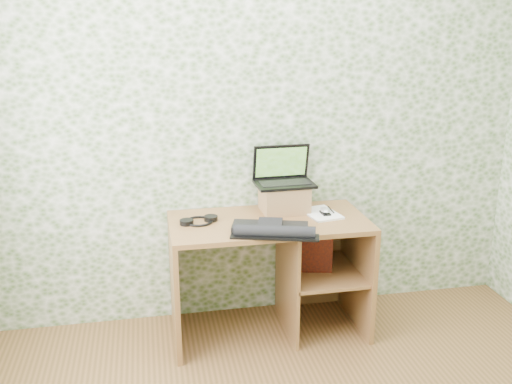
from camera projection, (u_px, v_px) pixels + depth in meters
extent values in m
plane|color=silver|center=(259.00, 121.00, 3.58)|extent=(3.50, 0.00, 3.50)
cube|color=brown|center=(269.00, 222.00, 3.46)|extent=(1.20, 0.60, 0.03)
cube|color=brown|center=(175.00, 287.00, 3.46)|extent=(0.03, 0.60, 0.72)
cube|color=brown|center=(357.00, 271.00, 3.68)|extent=(0.03, 0.60, 0.72)
cube|color=brown|center=(287.00, 277.00, 3.59)|extent=(0.02, 0.56, 0.72)
cube|color=brown|center=(323.00, 271.00, 3.63)|extent=(0.46, 0.56, 0.02)
cube|color=brown|center=(311.00, 256.00, 3.91)|extent=(0.48, 0.02, 0.72)
cube|color=brown|center=(284.00, 198.00, 3.59)|extent=(0.29, 0.25, 0.17)
cube|color=black|center=(284.00, 184.00, 3.56)|extent=(0.37, 0.26, 0.02)
cube|color=black|center=(285.00, 183.00, 3.55)|extent=(0.31, 0.15, 0.00)
cube|color=black|center=(281.00, 162.00, 3.62)|extent=(0.36, 0.07, 0.23)
cube|color=#285016|center=(281.00, 162.00, 3.61)|extent=(0.33, 0.05, 0.19)
cube|color=black|center=(270.00, 227.00, 3.29)|extent=(0.46, 0.27, 0.03)
cube|color=black|center=(270.00, 226.00, 3.28)|extent=(0.17, 0.17, 0.05)
cylinder|color=black|center=(275.00, 231.00, 3.18)|extent=(0.46, 0.19, 0.07)
cube|color=black|center=(275.00, 237.00, 3.18)|extent=(0.50, 0.23, 0.01)
torus|color=black|center=(199.00, 221.00, 3.41)|extent=(0.21, 0.21, 0.01)
cylinder|color=black|center=(187.00, 222.00, 3.38)|extent=(0.08, 0.08, 0.03)
cylinder|color=black|center=(211.00, 218.00, 3.44)|extent=(0.08, 0.08, 0.03)
cube|color=white|center=(321.00, 213.00, 3.55)|extent=(0.23, 0.30, 0.01)
ellipsoid|color=silver|center=(325.00, 211.00, 3.52)|extent=(0.06, 0.09, 0.03)
cylinder|color=black|center=(331.00, 210.00, 3.59)|extent=(0.01, 0.13, 0.01)
cube|color=maroon|center=(314.00, 251.00, 3.58)|extent=(0.23, 0.12, 0.27)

